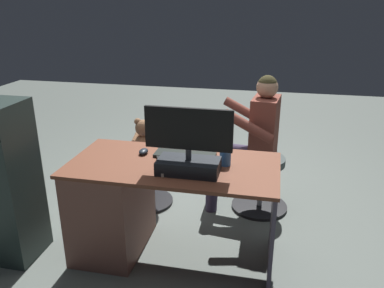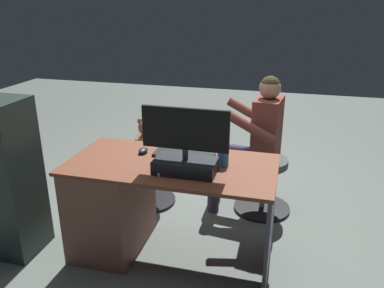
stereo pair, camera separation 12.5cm
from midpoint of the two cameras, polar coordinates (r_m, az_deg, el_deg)
name	(u,v)px [view 1 (the left image)]	position (r m, az deg, el deg)	size (l,w,h in m)	color
ground_plane	(188,222)	(3.28, -1.72, -11.40)	(10.00, 10.00, 0.00)	slate
desk	(124,202)	(2.84, -11.11, -8.34)	(1.39, 0.69, 0.71)	brown
monitor	(189,153)	(2.40, -2.01, -1.32)	(0.54, 0.21, 0.42)	black
keyboard	(185,155)	(2.69, -2.38, -1.61)	(0.42, 0.14, 0.02)	black
computer_mouse	(144,151)	(2.75, -8.39, -1.09)	(0.06, 0.10, 0.04)	#1F272F
cup	(225,157)	(2.54, 3.47, -1.94)	(0.07, 0.07, 0.11)	#3372BF
tv_remote	(161,159)	(2.63, -5.96, -2.27)	(0.04, 0.15, 0.02)	black
notebook_binder	(181,166)	(2.51, -3.12, -3.21)	(0.22, 0.30, 0.02)	silver
office_chair_teddy	(146,175)	(3.48, -7.82, -4.45)	(0.47, 0.47, 0.48)	black
teddy_bear	(144,137)	(3.36, -8.05, 0.96)	(0.22, 0.22, 0.31)	#956947
visitor_chair	(261,179)	(3.40, 9.00, -5.16)	(0.48, 0.48, 0.48)	black
person	(252,134)	(3.24, 7.61, 1.43)	(0.59, 0.52, 1.17)	brown
equipment_rack	(0,182)	(2.99, -27.40, -4.98)	(0.44, 0.36, 1.12)	#283531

